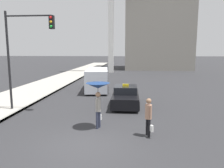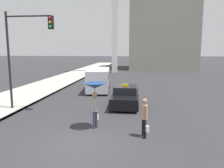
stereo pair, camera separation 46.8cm
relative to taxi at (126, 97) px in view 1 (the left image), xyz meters
The scene contains 8 objects.
ground_plane 6.99m from the taxi, 102.48° to the right, with size 300.00×300.00×0.00m, color #2D2D30.
taxi is the anchor object (origin of this frame).
ambulance_van 6.45m from the taxi, 116.95° to the left, with size 2.61×5.86×2.12m.
pedestrian_with_umbrella 5.07m from the taxi, 104.87° to the right, with size 1.18×1.18×2.31m.
pedestrian_man 5.73m from the taxi, 78.11° to the right, with size 0.42×0.57×1.77m.
traffic_light 7.49m from the taxi, 161.30° to the right, with size 3.10×0.38×6.29m.
building_tower_near 35.71m from the taxi, 80.04° to the left, with size 13.40×12.03×22.57m.
monument_cross 26.55m from the taxi, 97.72° to the left, with size 9.23×0.90×20.98m.
Camera 1 is at (1.85, -8.47, 3.89)m, focal length 35.00 mm.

